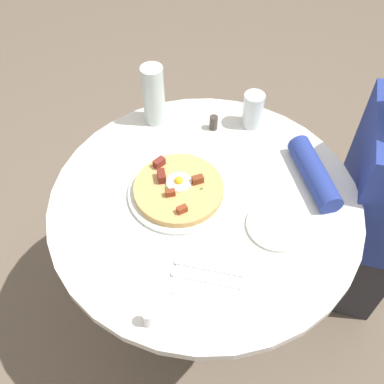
{
  "coord_description": "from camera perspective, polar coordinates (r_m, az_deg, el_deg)",
  "views": [
    {
      "loc": [
        -0.79,
        -0.17,
        1.79
      ],
      "look_at": [
        0.0,
        0.04,
        0.78
      ],
      "focal_mm": 41.77,
      "sensor_mm": 36.0,
      "label": 1
    }
  ],
  "objects": [
    {
      "name": "ground_plane",
      "position": [
        1.97,
        1.16,
        -14.65
      ],
      "size": [
        6.0,
        6.0,
        0.0
      ],
      "primitive_type": "plane",
      "color": "#6B5B4C"
    },
    {
      "name": "dining_table",
      "position": [
        1.46,
        1.52,
        -5.32
      ],
      "size": [
        0.92,
        0.92,
        0.76
      ],
      "color": "silver",
      "rests_on": "ground_plane"
    },
    {
      "name": "person_seated",
      "position": [
        1.72,
        21.71,
        -2.42
      ],
      "size": [
        0.45,
        0.48,
        1.14
      ],
      "color": "#2D2D33",
      "rests_on": "ground_plane"
    },
    {
      "name": "pizza_plate",
      "position": [
        1.32,
        -1.67,
        0.01
      ],
      "size": [
        0.3,
        0.3,
        0.01
      ],
      "primitive_type": "cylinder",
      "color": "silver",
      "rests_on": "dining_table"
    },
    {
      "name": "breakfast_pizza",
      "position": [
        1.31,
        -1.73,
        0.55
      ],
      "size": [
        0.26,
        0.26,
        0.05
      ],
      "color": "tan",
      "rests_on": "pizza_plate"
    },
    {
      "name": "bread_plate",
      "position": [
        1.27,
        10.78,
        -4.24
      ],
      "size": [
        0.17,
        0.17,
        0.01
      ],
      "primitive_type": "cylinder",
      "color": "silver",
      "rests_on": "dining_table"
    },
    {
      "name": "napkin",
      "position": [
        1.17,
        1.94,
        -10.56
      ],
      "size": [
        0.15,
        0.18,
        0.0
      ],
      "primitive_type": "cube",
      "rotation": [
        0.0,
        0.0,
        1.61
      ],
      "color": "white",
      "rests_on": "dining_table"
    },
    {
      "name": "fork",
      "position": [
        1.18,
        2.12,
        -9.7
      ],
      "size": [
        0.02,
        0.18,
        0.0
      ],
      "primitive_type": "cube",
      "rotation": [
        0.0,
        0.0,
        1.61
      ],
      "color": "silver",
      "rests_on": "napkin"
    },
    {
      "name": "knife",
      "position": [
        1.16,
        1.76,
        -11.22
      ],
      "size": [
        0.02,
        0.18,
        0.0
      ],
      "primitive_type": "cube",
      "rotation": [
        0.0,
        0.0,
        1.61
      ],
      "color": "silver",
      "rests_on": "napkin"
    },
    {
      "name": "water_glass",
      "position": [
        1.51,
        7.79,
        10.33
      ],
      "size": [
        0.07,
        0.07,
        0.12
      ],
      "primitive_type": "cylinder",
      "color": "silver",
      "rests_on": "dining_table"
    },
    {
      "name": "water_bottle",
      "position": [
        1.49,
        -4.93,
        12.2
      ],
      "size": [
        0.07,
        0.07,
        0.21
      ],
      "primitive_type": "cylinder",
      "color": "silver",
      "rests_on": "dining_table"
    },
    {
      "name": "salt_shaker",
      "position": [
        1.1,
        -5.6,
        -15.72
      ],
      "size": [
        0.03,
        0.03,
        0.05
      ],
      "primitive_type": "cylinder",
      "color": "white",
      "rests_on": "dining_table"
    },
    {
      "name": "pepper_shaker",
      "position": [
        1.5,
        2.77,
        8.83
      ],
      "size": [
        0.03,
        0.03,
        0.05
      ],
      "primitive_type": "cylinder",
      "color": "#3F3833",
      "rests_on": "dining_table"
    }
  ]
}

